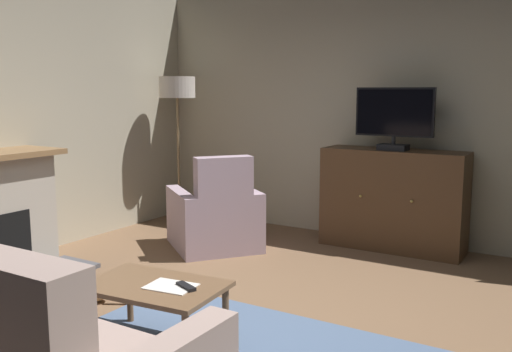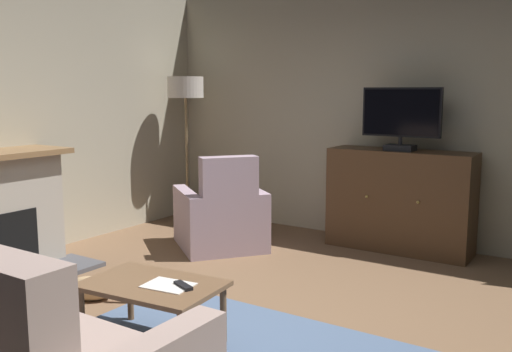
% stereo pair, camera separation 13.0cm
% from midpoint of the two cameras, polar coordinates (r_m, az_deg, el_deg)
% --- Properties ---
extents(ground_plane, '(6.51, 6.18, 0.04)m').
position_cam_midpoint_polar(ground_plane, '(3.96, -0.41, -15.95)').
color(ground_plane, brown).
extents(wall_back, '(6.51, 0.10, 2.81)m').
position_cam_midpoint_polar(wall_back, '(6.21, 13.65, 6.33)').
color(wall_back, '#B2A88E').
rests_on(wall_back, ground_plane).
extents(tv_cabinet, '(1.45, 0.48, 1.04)m').
position_cam_midpoint_polar(tv_cabinet, '(5.95, 13.11, -2.58)').
color(tv_cabinet, '#352315').
rests_on(tv_cabinet, ground_plane).
extents(television, '(0.79, 0.20, 0.63)m').
position_cam_midpoint_polar(television, '(5.80, 13.24, 5.86)').
color(television, black).
rests_on(television, tv_cabinet).
extents(coffee_table, '(0.92, 0.65, 0.42)m').
position_cam_midpoint_polar(coffee_table, '(3.70, -11.32, -11.44)').
color(coffee_table, brown).
rests_on(coffee_table, ground_plane).
extents(tv_remote, '(0.18, 0.11, 0.02)m').
position_cam_midpoint_polar(tv_remote, '(3.58, -8.18, -11.04)').
color(tv_remote, black).
rests_on(tv_remote, coffee_table).
extents(folded_newspaper, '(0.33, 0.26, 0.01)m').
position_cam_midpoint_polar(folded_newspaper, '(3.62, -9.69, -10.99)').
color(folded_newspaper, silver).
rests_on(folded_newspaper, coffee_table).
extents(armchair_facing_sofa, '(1.21, 1.20, 1.00)m').
position_cam_midpoint_polar(armchair_facing_sofa, '(5.87, -4.78, -4.34)').
color(armchair_facing_sofa, '#AD93A3').
rests_on(armchair_facing_sofa, ground_plane).
extents(cat, '(0.65, 0.36, 0.21)m').
position_cam_midpoint_polar(cat, '(4.67, -18.02, -10.91)').
color(cat, tan).
rests_on(cat, ground_plane).
extents(floor_lamp, '(0.43, 0.43, 1.80)m').
position_cam_midpoint_polar(floor_lamp, '(6.91, -8.54, 7.85)').
color(floor_lamp, '#4C4233').
rests_on(floor_lamp, ground_plane).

